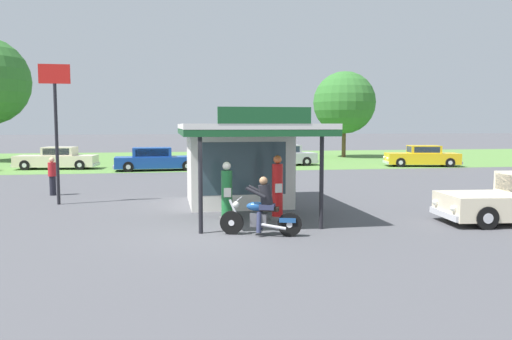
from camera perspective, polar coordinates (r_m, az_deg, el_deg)
name	(u,v)px	position (r m, az deg, el deg)	size (l,w,h in m)	color
ground_plane	(215,233)	(13.78, -4.74, -7.18)	(300.00, 300.00, 0.00)	#4C4C51
grass_verge_strip	(183,159)	(43.52, -8.38, 1.23)	(120.00, 24.00, 0.01)	#56843D
service_station_kiosk	(239,158)	(18.32, -2.01, 1.37)	(4.30, 7.60, 3.42)	silver
gas_pump_nearside	(227,194)	(15.32, -3.36, -2.77)	(0.44, 0.44, 1.83)	slate
gas_pump_offside	(277,190)	(15.56, 2.46, -2.30)	(0.44, 0.44, 2.01)	slate
motorcycle_with_rider	(262,211)	(13.30, 0.68, -4.74)	(2.11, 0.93, 1.58)	black
parked_car_back_row_far_left	(281,156)	(36.39, 2.85, 1.60)	(5.46, 2.17, 1.51)	#B7B7BC
parked_car_back_row_centre	(422,157)	(37.58, 18.47, 1.45)	(5.45, 2.86, 1.49)	gold
parked_car_second_row_spare	(156,160)	(33.03, -11.32, 1.14)	(5.68, 2.10, 1.50)	#19479E
parked_car_back_row_centre_right	(57,159)	(36.00, -21.79, 1.17)	(5.52, 2.33, 1.49)	beige
bystander_chatting_near_pumps	(52,175)	(22.53, -22.25, -0.58)	(0.34, 0.34, 1.60)	black
tree_oak_left	(343,104)	(46.62, 9.89, 7.41)	(5.65, 5.65, 7.81)	brown
roadside_pole_sign	(56,110)	(19.77, -21.94, 6.37)	(1.10, 0.12, 5.15)	black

